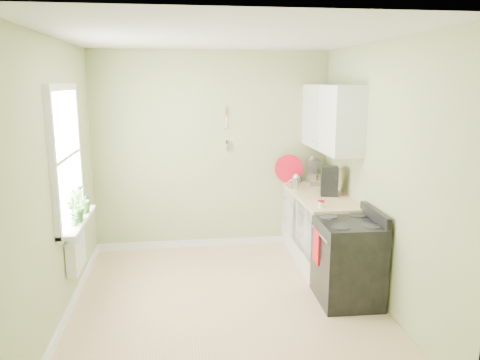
{
  "coord_description": "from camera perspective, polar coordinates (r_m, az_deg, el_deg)",
  "views": [
    {
      "loc": [
        -0.47,
        -4.51,
        2.29
      ],
      "look_at": [
        0.22,
        0.55,
        1.21
      ],
      "focal_mm": 35.0,
      "sensor_mm": 36.0,
      "label": 1
    }
  ],
  "objects": [
    {
      "name": "window_sill",
      "position": [
        5.12,
        -19.18,
        -4.75
      ],
      "size": [
        0.18,
        1.14,
        0.04
      ],
      "primitive_type": "cube",
      "color": "white",
      "rests_on": "wall_left"
    },
    {
      "name": "base_cabinets",
      "position": [
        6.08,
        9.65,
        -6.01
      ],
      "size": [
        0.6,
        1.6,
        0.87
      ],
      "primitive_type": "cube",
      "color": "white",
      "rests_on": "floor"
    },
    {
      "name": "radiator",
      "position": [
        5.18,
        -19.36,
        -8.41
      ],
      "size": [
        0.12,
        0.5,
        0.35
      ],
      "primitive_type": "cube",
      "color": "white",
      "rests_on": "wall_left"
    },
    {
      "name": "stove",
      "position": [
        5.12,
        13.0,
        -9.54
      ],
      "size": [
        0.65,
        0.73,
        1.0
      ],
      "color": "black",
      "rests_on": "floor"
    },
    {
      "name": "countertop",
      "position": [
        5.95,
        9.71,
        -1.85
      ],
      "size": [
        0.64,
        1.6,
        0.04
      ],
      "primitive_type": "cube",
      "color": "beige",
      "rests_on": "base_cabinets"
    },
    {
      "name": "red_tray",
      "position": [
        6.53,
        5.97,
        1.4
      ],
      "size": [
        0.39,
        0.13,
        0.39
      ],
      "primitive_type": "cylinder",
      "rotation": [
        1.45,
        0.0,
        -0.18
      ],
      "color": "#A8081D",
      "rests_on": "countertop"
    },
    {
      "name": "ceiling",
      "position": [
        4.55,
        -1.84,
        17.2
      ],
      "size": [
        3.2,
        3.6,
        0.02
      ],
      "primitive_type": "cube",
      "color": "white",
      "rests_on": "wall_back"
    },
    {
      "name": "coffee_maker",
      "position": [
        5.86,
        10.79,
        -0.2
      ],
      "size": [
        0.25,
        0.27,
        0.36
      ],
      "color": "black",
      "rests_on": "countertop"
    },
    {
      "name": "kettle",
      "position": [
        6.15,
        6.81,
        -0.17
      ],
      "size": [
        0.2,
        0.12,
        0.2
      ],
      "color": "silver",
      "rests_on": "countertop"
    },
    {
      "name": "wall_left",
      "position": [
        4.75,
        -21.44,
        -0.34
      ],
      "size": [
        0.02,
        3.6,
        2.7
      ],
      "primitive_type": "cube",
      "color": "#AAB47A",
      "rests_on": "floor"
    },
    {
      "name": "jar",
      "position": [
        5.29,
        9.86,
        -2.92
      ],
      "size": [
        0.07,
        0.07,
        0.08
      ],
      "color": "beige",
      "rests_on": "countertop"
    },
    {
      "name": "wall_back",
      "position": [
        6.41,
        -3.43,
        3.47
      ],
      "size": [
        3.2,
        0.02,
        2.7
      ],
      "primitive_type": "cube",
      "color": "#AAB47A",
      "rests_on": "floor"
    },
    {
      "name": "wall_utensils",
      "position": [
        6.37,
        -1.63,
        5.38
      ],
      "size": [
        0.02,
        0.14,
        0.58
      ],
      "color": "beige",
      "rests_on": "wall_back"
    },
    {
      "name": "window",
      "position": [
        4.99,
        -20.52,
        2.64
      ],
      "size": [
        0.06,
        1.14,
        1.44
      ],
      "color": "white",
      "rests_on": "wall_left"
    },
    {
      "name": "plant_c",
      "position": [
        5.29,
        -18.73,
        -2.13
      ],
      "size": [
        0.25,
        0.25,
        0.33
      ],
      "primitive_type": "imported",
      "rotation": [
        0.0,
        0.0,
        4.16
      ],
      "color": "#3C6B2E",
      "rests_on": "window_sill"
    },
    {
      "name": "floor",
      "position": [
        5.09,
        -1.63,
        -14.97
      ],
      "size": [
        3.2,
        3.6,
        0.02
      ],
      "primitive_type": "cube",
      "color": "tan",
      "rests_on": "ground"
    },
    {
      "name": "upper_cabinets",
      "position": [
        5.94,
        11.01,
        7.46
      ],
      "size": [
        0.35,
        1.4,
        0.8
      ],
      "primitive_type": "cube",
      "color": "white",
      "rests_on": "wall_right"
    },
    {
      "name": "wall_right",
      "position": [
        5.06,
        16.73,
        0.7
      ],
      "size": [
        0.02,
        3.6,
        2.7
      ],
      "primitive_type": "cube",
      "color": "#AAB47A",
      "rests_on": "floor"
    },
    {
      "name": "stand_mixer",
      "position": [
        6.47,
        9.06,
        0.88
      ],
      "size": [
        0.21,
        0.32,
        0.37
      ],
      "color": "#B2B2B7",
      "rests_on": "countertop"
    },
    {
      "name": "plant_b",
      "position": [
        4.98,
        -19.43,
        -3.01
      ],
      "size": [
        0.24,
        0.23,
        0.33
      ],
      "primitive_type": "imported",
      "rotation": [
        0.0,
        0.0,
        2.51
      ],
      "color": "#3C6B2E",
      "rests_on": "window_sill"
    },
    {
      "name": "plant_a",
      "position": [
        4.86,
        -19.7,
        -3.71
      ],
      "size": [
        0.17,
        0.15,
        0.28
      ],
      "primitive_type": "imported",
      "rotation": [
        0.0,
        0.0,
        0.39
      ],
      "color": "#3C6B2E",
      "rests_on": "window_sill"
    }
  ]
}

